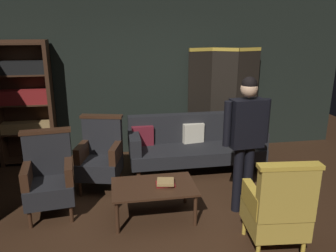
% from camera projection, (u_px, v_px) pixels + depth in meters
% --- Properties ---
extents(ground_plane, '(10.00, 10.00, 0.00)m').
position_uv_depth(ground_plane, '(179.00, 219.00, 4.03)').
color(ground_plane, '#331E11').
extents(back_wall, '(7.20, 0.10, 2.80)m').
position_uv_depth(back_wall, '(152.00, 76.00, 5.94)').
color(back_wall, black).
rests_on(back_wall, ground_plane).
extents(folding_screen, '(1.31, 0.24, 1.90)m').
position_uv_depth(folding_screen, '(223.00, 100.00, 5.99)').
color(folding_screen, black).
rests_on(folding_screen, ground_plane).
extents(bookshelf, '(0.90, 0.32, 2.05)m').
position_uv_depth(bookshelf, '(24.00, 101.00, 5.44)').
color(bookshelf, '#382114').
rests_on(bookshelf, ground_plane).
extents(velvet_couch, '(2.12, 0.78, 0.88)m').
position_uv_depth(velvet_couch, '(195.00, 142.00, 5.37)').
color(velvet_couch, '#382114').
rests_on(velvet_couch, ground_plane).
extents(coffee_table, '(1.00, 0.64, 0.42)m').
position_uv_depth(coffee_table, '(154.00, 189.00, 3.99)').
color(coffee_table, '#382114').
rests_on(coffee_table, ground_plane).
extents(armchair_gilt_accent, '(0.64, 0.63, 1.04)m').
position_uv_depth(armchair_gilt_accent, '(278.00, 208.00, 3.35)').
color(armchair_gilt_accent, gold).
rests_on(armchair_gilt_accent, ground_plane).
extents(armchair_wing_left, '(0.64, 0.64, 1.04)m').
position_uv_depth(armchair_wing_left, '(49.00, 176.00, 4.06)').
color(armchair_wing_left, '#382114').
rests_on(armchair_wing_left, ground_plane).
extents(armchair_wing_right, '(0.70, 0.70, 1.04)m').
position_uv_depth(armchair_wing_right, '(101.00, 155.00, 4.72)').
color(armchair_wing_right, '#382114').
rests_on(armchair_wing_right, ground_plane).
extents(standing_figure, '(0.59, 0.25, 1.70)m').
position_uv_depth(standing_figure, '(246.00, 133.00, 3.97)').
color(standing_figure, black).
rests_on(standing_figure, ground_plane).
extents(book_red_leather, '(0.24, 0.17, 0.03)m').
position_uv_depth(book_red_leather, '(165.00, 184.00, 3.99)').
color(book_red_leather, maroon).
rests_on(book_red_leather, coffee_table).
extents(book_tan_leather, '(0.23, 0.23, 0.03)m').
position_uv_depth(book_tan_leather, '(165.00, 182.00, 3.98)').
color(book_tan_leather, '#9E7A47').
rests_on(book_tan_leather, book_red_leather).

